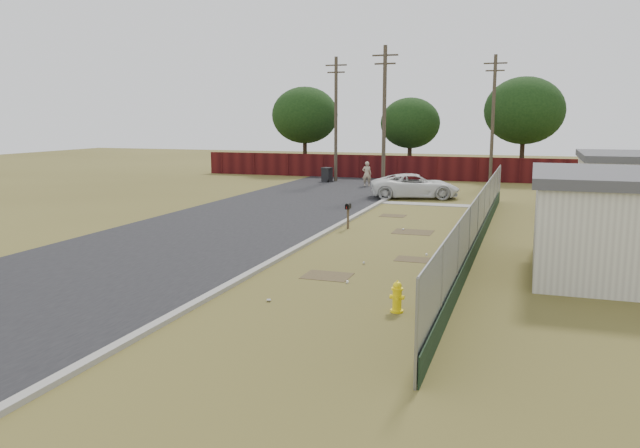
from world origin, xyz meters
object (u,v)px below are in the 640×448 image
(mailbox, at_px, (348,208))
(pickup_truck, at_px, (415,186))
(trash_bin, at_px, (327,174))
(pedestrian, at_px, (367,174))
(fire_hydrant, at_px, (397,297))

(mailbox, bearing_deg, pickup_truck, 85.77)
(mailbox, bearing_deg, trash_bin, 110.78)
(pickup_truck, height_order, pedestrian, pedestrian)
(fire_hydrant, xyz_separation_m, trash_bin, (-11.35, 29.10, 0.17))
(pickup_truck, xyz_separation_m, trash_bin, (-7.81, 7.27, -0.17))
(mailbox, distance_m, trash_bin, 19.71)
(fire_hydrant, relative_size, mailbox, 0.72)
(pedestrian, xyz_separation_m, trash_bin, (-3.54, 2.03, -0.32))
(trash_bin, bearing_deg, mailbox, -69.22)
(fire_hydrant, bearing_deg, mailbox, 112.20)
(mailbox, height_order, pickup_truck, pickup_truck)
(pickup_truck, relative_size, pedestrian, 3.00)
(fire_hydrant, distance_m, pickup_truck, 22.11)
(fire_hydrant, distance_m, mailbox, 11.55)
(fire_hydrant, bearing_deg, pedestrian, 106.08)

